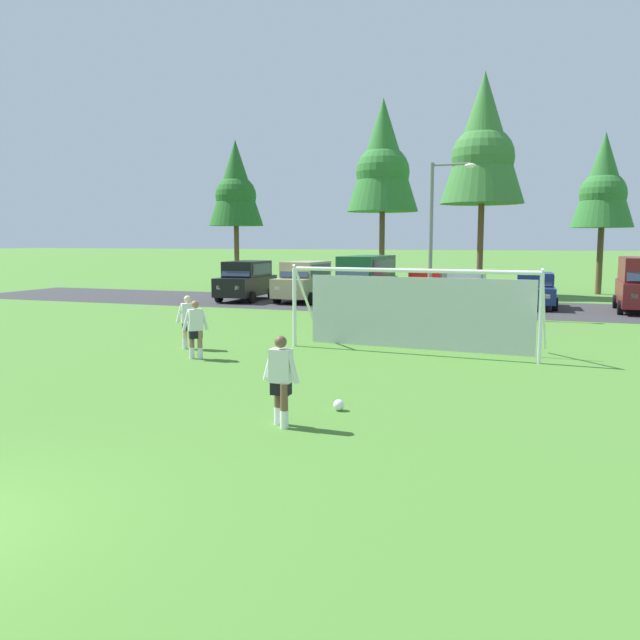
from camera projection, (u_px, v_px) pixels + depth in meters
ground_plane at (329, 342)px, 21.30m from camera, size 400.00×400.00×0.00m
parking_lot_strip at (411, 305)px, 33.22m from camera, size 52.00×8.40×0.01m
soccer_ball at (339, 405)px, 12.74m from camera, size 0.22×0.22×0.22m
soccer_goal at (415, 308)px, 19.63m from camera, size 7.53×2.43×2.57m
player_striker_near at (195, 330)px, 18.22m from camera, size 0.64×0.52×1.64m
player_midfield_center at (188, 322)px, 19.88m from camera, size 0.67×0.48×1.64m
player_defender_far at (281, 381)px, 11.59m from camera, size 0.73×0.35×1.64m
parked_car_slot_far_left at (246, 280)px, 35.86m from camera, size 2.31×4.69×2.16m
parked_car_slot_left at (305, 281)px, 35.14m from camera, size 2.30×4.68×2.16m
parked_car_slot_center_left at (366, 279)px, 33.04m from camera, size 2.40×4.90×2.52m
parked_car_slot_center at (429, 287)px, 33.96m from camera, size 2.29×4.33×1.72m
parked_car_slot_center_right at (466, 289)px, 32.77m from camera, size 2.05×4.21×1.72m
parked_car_slot_right at (535, 290)px, 31.99m from camera, size 2.22×4.29×1.72m
tree_left_edge at (236, 186)px, 46.59m from camera, size 3.89×3.89×10.39m
tree_mid_left at (383, 159)px, 42.25m from camera, size 4.64×4.64×12.38m
tree_center_back at (483, 142)px, 38.28m from camera, size 4.90×4.90×13.08m
tree_mid_right at (604, 183)px, 39.31m from camera, size 3.66×3.66×9.76m
street_lamp at (435, 237)px, 28.12m from camera, size 2.00×0.32×6.58m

